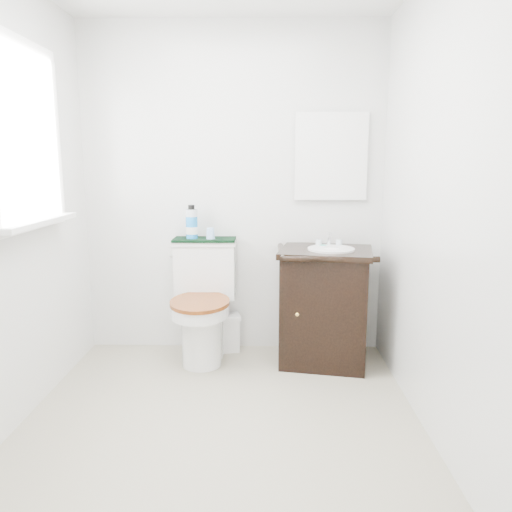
{
  "coord_description": "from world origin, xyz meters",
  "views": [
    {
      "loc": [
        0.24,
        -2.49,
        1.41
      ],
      "look_at": [
        0.18,
        0.75,
        0.8
      ],
      "focal_mm": 35.0,
      "sensor_mm": 36.0,
      "label": 1
    }
  ],
  "objects_px": {
    "trash_bin": "(227,332)",
    "mouthwash_bottle": "(192,223)",
    "vanity": "(325,304)",
    "cup": "(210,233)",
    "toilet": "(204,309)"
  },
  "relations": [
    {
      "from": "vanity",
      "to": "trash_bin",
      "type": "xyz_separation_m",
      "value": [
        -0.71,
        0.2,
        -0.29
      ]
    },
    {
      "from": "toilet",
      "to": "vanity",
      "type": "xyz_separation_m",
      "value": [
        0.87,
        -0.06,
        0.06
      ]
    },
    {
      "from": "mouthwash_bottle",
      "to": "vanity",
      "type": "bearing_deg",
      "value": -10.89
    },
    {
      "from": "toilet",
      "to": "mouthwash_bottle",
      "type": "height_order",
      "value": "mouthwash_bottle"
    },
    {
      "from": "vanity",
      "to": "cup",
      "type": "bearing_deg",
      "value": 168.99
    },
    {
      "from": "vanity",
      "to": "mouthwash_bottle",
      "type": "xyz_separation_m",
      "value": [
        -0.96,
        0.18,
        0.54
      ]
    },
    {
      "from": "cup",
      "to": "vanity",
      "type": "bearing_deg",
      "value": -11.01
    },
    {
      "from": "vanity",
      "to": "toilet",
      "type": "bearing_deg",
      "value": 175.94
    },
    {
      "from": "trash_bin",
      "to": "mouthwash_bottle",
      "type": "distance_m",
      "value": 0.87
    },
    {
      "from": "vanity",
      "to": "trash_bin",
      "type": "relative_size",
      "value": 3.28
    },
    {
      "from": "trash_bin",
      "to": "cup",
      "type": "height_order",
      "value": "cup"
    },
    {
      "from": "trash_bin",
      "to": "toilet",
      "type": "bearing_deg",
      "value": -139.04
    },
    {
      "from": "toilet",
      "to": "mouthwash_bottle",
      "type": "xyz_separation_m",
      "value": [
        -0.09,
        0.12,
        0.61
      ]
    },
    {
      "from": "vanity",
      "to": "cup",
      "type": "height_order",
      "value": "cup"
    },
    {
      "from": "vanity",
      "to": "cup",
      "type": "relative_size",
      "value": 11.41
    }
  ]
}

